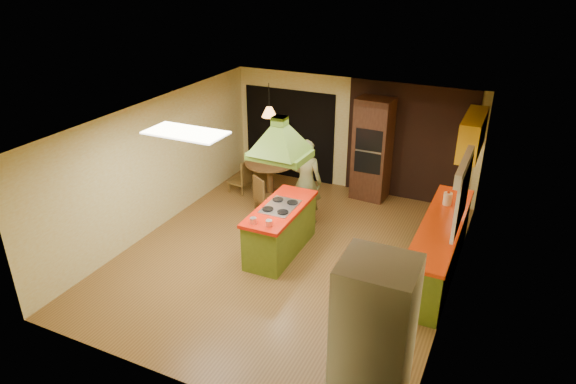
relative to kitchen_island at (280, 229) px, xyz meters
The scene contains 21 objects.
ground 0.49m from the kitchen_island, 19.59° to the right, with size 6.50×6.50×0.00m, color brown.
room_walls 0.83m from the kitchen_island, 19.59° to the right, with size 5.50×6.50×6.50m.
ceiling_plane 2.06m from the kitchen_island, 19.59° to the right, with size 6.50×6.50×0.00m, color silver.
brick_panel 3.57m from the kitchen_island, 65.48° to the left, with size 2.64×0.03×2.50m, color #381E14.
nook_opening 3.47m from the kitchen_island, 112.47° to the left, with size 2.20×0.03×2.10m, color black.
right_counter 2.70m from the kitchen_island, 11.37° to the left, with size 0.62×3.05×0.92m.
upper_cabinets 3.80m from the kitchen_island, 37.65° to the left, with size 0.34×1.40×0.70m, color yellow.
window_right 3.19m from the kitchen_island, ahead, with size 0.12×1.35×1.06m.
fluor_panel 2.56m from the kitchen_island, 125.58° to the right, with size 1.20×0.60×0.03m, color white.
kitchen_island is the anchor object (origin of this frame).
range_hood 1.80m from the kitchen_island, 108.43° to the left, with size 0.97×0.72×0.78m.
man 1.30m from the kitchen_island, 92.32° to the left, with size 0.63×0.41×1.72m, color brown.
refrigerator 3.66m from the kitchen_island, 47.43° to the right, with size 0.81×0.77×1.98m, color silver.
wall_oven 3.05m from the kitchen_island, 75.18° to the left, with size 0.76×0.64×2.20m.
dining_table 2.36m from the kitchen_island, 121.39° to the left, with size 1.08×1.08×0.81m.
chair_left 2.71m from the kitchen_island, 135.25° to the left, with size 0.42×0.42×0.77m, color brown, non-canonical shape.
chair_near 1.67m from the kitchen_island, 125.68° to the left, with size 0.42×0.42×0.77m, color brown, non-canonical shape.
pendant_lamp 2.76m from the kitchen_island, 121.39° to the left, with size 0.31×0.31×0.20m, color #FF9E3F.
canister_large 2.94m from the kitchen_island, 25.90° to the left, with size 0.15×0.15×0.22m, color #FFF4CD.
canister_medium 2.94m from the kitchen_island, 25.87° to the left, with size 0.14×0.14×0.19m, color beige.
canister_small 2.96m from the kitchen_island, 27.08° to the left, with size 0.13×0.13×0.18m, color #F2E5C3.
Camera 1 is at (3.30, -7.03, 4.86)m, focal length 32.00 mm.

